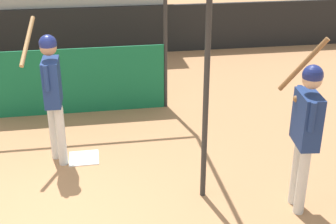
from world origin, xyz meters
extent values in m
cube|color=black|center=(0.00, 7.07, 0.60)|extent=(24.00, 0.12, 1.20)
cube|color=#195B33|center=(-0.83, 7.53, 1.25)|extent=(0.45, 0.40, 0.10)
cube|color=#195B33|center=(-0.28, 7.53, 1.25)|extent=(0.45, 0.40, 0.10)
cube|color=#195B33|center=(0.27, 7.53, 1.25)|extent=(0.45, 0.40, 0.10)
cube|color=#195B33|center=(0.82, 7.53, 1.25)|extent=(0.45, 0.40, 0.10)
cube|color=#195B33|center=(1.38, 7.53, 1.25)|extent=(0.45, 0.40, 0.10)
cube|color=#195B33|center=(1.93, 7.53, 1.25)|extent=(0.45, 0.40, 0.10)
cylinder|color=#282828|center=(2.13, 0.46, 1.43)|extent=(0.07, 0.07, 2.85)
cylinder|color=#282828|center=(2.13, 3.47, 1.43)|extent=(0.07, 0.07, 2.85)
cube|color=#14663D|center=(0.54, 3.45, 0.61)|extent=(3.10, 0.03, 1.21)
cube|color=white|center=(0.59, 1.70, 0.01)|extent=(0.44, 0.44, 0.02)
cylinder|color=silver|center=(0.30, 1.59, 0.46)|extent=(0.13, 0.13, 0.92)
cylinder|color=silver|center=(0.18, 1.80, 0.46)|extent=(0.13, 0.13, 0.92)
cube|color=navy|center=(0.24, 1.70, 1.24)|extent=(0.23, 0.47, 0.65)
sphere|color=#A37556|center=(0.24, 1.70, 1.74)|extent=(0.23, 0.23, 0.23)
sphere|color=navy|center=(0.24, 1.70, 1.80)|extent=(0.24, 0.24, 0.24)
cylinder|color=navy|center=(0.19, 1.46, 1.39)|extent=(0.07, 0.07, 0.36)
cylinder|color=navy|center=(0.21, 1.94, 1.39)|extent=(0.07, 0.07, 0.36)
cylinder|color=#AD7F4C|center=(-0.06, 1.97, 1.77)|extent=(0.21, 0.75, 0.55)
sphere|color=#AD7F4C|center=(0.30, 1.90, 1.52)|extent=(0.08, 0.08, 0.08)
cylinder|color=silver|center=(3.21, -0.11, 0.45)|extent=(0.15, 0.15, 0.90)
cylinder|color=silver|center=(3.23, 0.11, 0.45)|extent=(0.15, 0.15, 0.90)
cube|color=navy|center=(3.22, 0.00, 1.22)|extent=(0.28, 0.51, 0.64)
sphere|color=tan|center=(3.22, 0.00, 1.71)|extent=(0.23, 0.23, 0.23)
sphere|color=navy|center=(3.22, 0.00, 1.76)|extent=(0.24, 0.24, 0.24)
cylinder|color=navy|center=(3.15, -0.24, 1.36)|extent=(0.08, 0.08, 0.35)
cylinder|color=navy|center=(3.21, 0.26, 1.36)|extent=(0.08, 0.08, 0.35)
cylinder|color=brown|center=(3.27, 0.36, 1.76)|extent=(0.48, 0.33, 0.72)
sphere|color=brown|center=(3.14, 0.16, 1.42)|extent=(0.08, 0.08, 0.08)
camera|label=1|loc=(0.81, -4.57, 3.49)|focal=50.00mm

